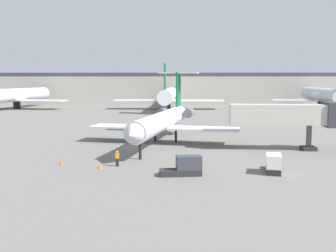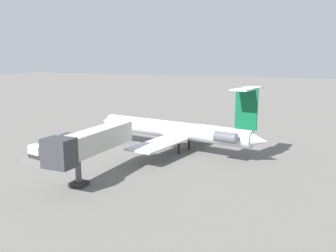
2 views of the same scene
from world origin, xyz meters
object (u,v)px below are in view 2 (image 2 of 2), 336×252
Objects in this scene: baggage_tug_lead at (38,153)px; traffic_cone_mid at (108,134)px; traffic_cone_near at (128,130)px; regional_jet at (178,130)px; jet_bridge at (88,144)px; baggage_tug_trailing at (68,139)px; ground_crew_marshaller at (109,133)px.

baggage_tug_lead reaches higher than traffic_cone_mid.
traffic_cone_near is 1.00× the size of traffic_cone_mid.
traffic_cone_near is (-10.79, -14.60, -3.15)m from regional_jet.
baggage_tug_trailing is (-14.57, -13.73, -3.78)m from jet_bridge.
baggage_tug_lead reaches higher than traffic_cone_near.
baggage_tug_trailing is (7.17, -3.80, -0.02)m from ground_crew_marshaller.
baggage_tug_lead is (11.43, -17.85, -2.59)m from regional_jet.
jet_bridge is (17.17, -5.38, 1.19)m from regional_jet.
baggage_tug_trailing reaches higher than traffic_cone_near.
baggage_tug_trailing is at bearing -17.48° from traffic_cone_mid.
baggage_tug_lead is (-5.75, -12.47, -3.78)m from jet_bridge.
traffic_cone_mid is (-6.24, -16.33, -3.15)m from regional_jet.
baggage_tug_lead is 8.92m from baggage_tug_trailing.
jet_bridge is at bearing 43.30° from baggage_tug_trailing.
baggage_tug_lead is 22.46m from traffic_cone_near.
baggage_tug_lead is at bearing -4.92° from traffic_cone_mid.
baggage_tug_trailing is at bearing -18.64° from traffic_cone_near.
traffic_cone_mid is (-17.66, 1.52, -0.56)m from baggage_tug_lead.
regional_jet is at bearing 122.62° from baggage_tug_lead.
ground_crew_marshaller reaches higher than traffic_cone_near.
baggage_tug_trailing is 7.52× the size of traffic_cone_near.
traffic_cone_mid is at bearing 162.52° from baggage_tug_trailing.
traffic_cone_near and traffic_cone_mid have the same top height.
traffic_cone_mid is at bearing -148.54° from ground_crew_marshaller.
regional_jet is 54.50× the size of traffic_cone_mid.
jet_bridge is 3.50× the size of baggage_tug_lead.
regional_jet is 17.74× the size of ground_crew_marshaller.
traffic_cone_near is at bearing -126.45° from regional_jet.
baggage_tug_lead reaches higher than ground_crew_marshaller.
traffic_cone_mid is at bearing -154.93° from jet_bridge.
jet_bridge is 26.82× the size of traffic_cone_mid.
jet_bridge reaches higher than ground_crew_marshaller.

